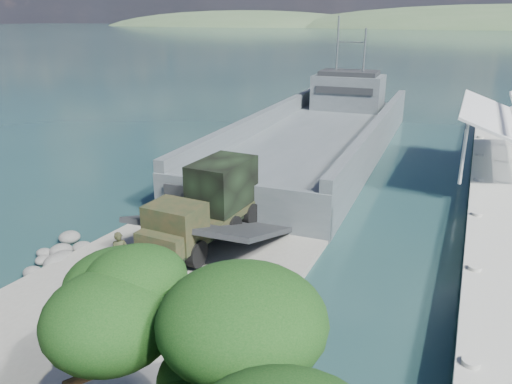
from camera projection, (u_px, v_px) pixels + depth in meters
The scene contains 8 objects.
ground at pixel (164, 287), 20.21m from camera, with size 1400.00×1400.00×0.00m, color #183A3B.
boat_ramp at pixel (150, 293), 19.26m from camera, with size 10.00×18.00×0.50m, color gray.
shoreline_rocks at pixel (56, 254), 22.97m from camera, with size 3.20×5.60×0.90m, color #4F4F4D, non-canonical shape.
pier at pixel (507, 165), 31.04m from camera, with size 6.40×44.00×6.10m.
landing_craft at pixel (318, 143), 39.45m from camera, with size 10.81×38.45×11.33m.
military_truck at pixel (208, 204), 22.89m from camera, with size 2.81×7.56×3.45m.
soldier at pixel (121, 263), 19.17m from camera, with size 0.65×0.43×1.77m, color black.
overhang_tree at pixel (165, 384), 7.86m from camera, with size 6.68×6.15×6.07m.
Camera 1 is at (10.50, -14.84, 10.33)m, focal length 35.00 mm.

